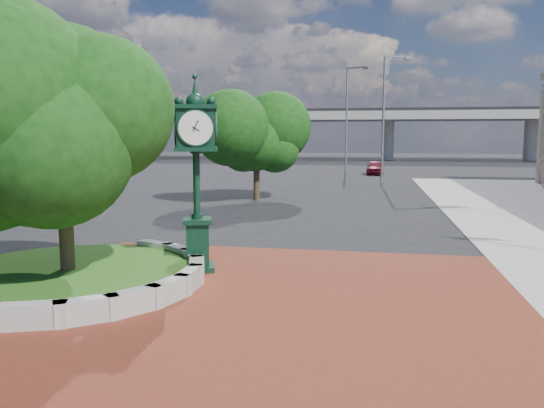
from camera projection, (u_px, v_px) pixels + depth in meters
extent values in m
plane|color=black|center=(262.00, 295.00, 12.51)|extent=(200.00, 200.00, 0.00)
cube|color=maroon|center=(253.00, 308.00, 11.53)|extent=(12.00, 12.00, 0.04)
cube|color=#9E9B93|center=(34.00, 317.00, 10.24)|extent=(1.29, 0.76, 0.54)
cube|color=#9E9B93|center=(87.00, 311.00, 10.55)|extent=(1.20, 1.04, 0.54)
cube|color=#9E9B93|center=(134.00, 302.00, 11.11)|extent=(1.00, 1.22, 0.54)
cube|color=#9E9B93|center=(169.00, 291.00, 11.88)|extent=(0.71, 1.30, 0.54)
cube|color=#9E9B93|center=(189.00, 280.00, 12.80)|extent=(0.35, 1.25, 0.54)
cube|color=#9E9B93|center=(196.00, 270.00, 13.76)|extent=(0.71, 1.30, 0.54)
cube|color=#9E9B93|center=(192.00, 262.00, 14.69)|extent=(1.00, 1.22, 0.54)
cube|color=#9E9B93|center=(177.00, 255.00, 15.50)|extent=(1.20, 1.04, 0.54)
cube|color=#9E9B93|center=(156.00, 250.00, 16.11)|extent=(1.29, 0.76, 0.54)
cylinder|color=#234C15|center=(69.00, 277.00, 13.38)|extent=(6.10, 6.10, 0.40)
cube|color=#9E9B93|center=(355.00, 117.00, 79.92)|extent=(90.00, 12.00, 1.20)
cube|color=black|center=(355.00, 111.00, 79.81)|extent=(90.00, 12.00, 0.40)
cylinder|color=#9E9B93|center=(138.00, 140.00, 86.68)|extent=(1.80, 1.80, 6.00)
cylinder|color=#9E9B93|center=(258.00, 140.00, 83.07)|extent=(1.80, 1.80, 6.00)
cylinder|color=#9E9B93|center=(388.00, 140.00, 79.47)|extent=(1.80, 1.80, 6.00)
cylinder|color=#9E9B93|center=(530.00, 140.00, 75.87)|extent=(1.80, 1.80, 6.00)
cylinder|color=#38281C|center=(67.00, 242.00, 13.27)|extent=(0.36, 0.36, 2.17)
sphere|color=#11360E|center=(61.00, 136.00, 12.92)|extent=(5.20, 5.20, 5.20)
cylinder|color=#38281C|center=(257.00, 184.00, 30.65)|extent=(0.36, 0.36, 1.92)
sphere|color=#11360E|center=(256.00, 144.00, 30.36)|extent=(4.40, 4.40, 4.40)
cube|color=black|center=(198.00, 268.00, 14.72)|extent=(1.13, 1.13, 0.18)
cube|color=black|center=(198.00, 244.00, 14.63)|extent=(0.77, 0.77, 1.22)
cube|color=black|center=(197.00, 221.00, 14.55)|extent=(0.98, 0.98, 0.13)
cylinder|color=black|center=(197.00, 184.00, 14.42)|extent=(0.19, 0.19, 1.89)
cube|color=black|center=(196.00, 128.00, 14.22)|extent=(1.27, 1.27, 1.00)
cylinder|color=white|center=(196.00, 128.00, 13.71)|extent=(0.86, 0.35, 0.89)
cylinder|color=white|center=(196.00, 128.00, 14.73)|extent=(0.86, 0.35, 0.89)
cylinder|color=white|center=(176.00, 128.00, 14.15)|extent=(0.35, 0.86, 0.89)
cylinder|color=white|center=(215.00, 128.00, 14.30)|extent=(0.35, 0.86, 0.89)
sphere|color=black|center=(195.00, 102.00, 14.13)|extent=(0.49, 0.49, 0.49)
cone|color=black|center=(195.00, 88.00, 14.09)|extent=(0.20, 0.20, 0.55)
imported|color=maroon|center=(375.00, 167.00, 50.52)|extent=(1.67, 3.97, 1.34)
cylinder|color=slate|center=(383.00, 122.00, 38.43)|extent=(0.17, 0.17, 9.32)
cube|color=slate|center=(397.00, 57.00, 37.96)|extent=(1.82, 0.74, 0.12)
cube|color=slate|center=(408.00, 58.00, 38.09)|extent=(0.57, 0.41, 0.16)
cylinder|color=slate|center=(346.00, 122.00, 49.73)|extent=(0.18, 0.18, 9.88)
cube|color=slate|center=(357.00, 68.00, 48.55)|extent=(1.88, 0.94, 0.13)
cube|color=slate|center=(366.00, 68.00, 48.08)|extent=(0.61, 0.47, 0.16)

